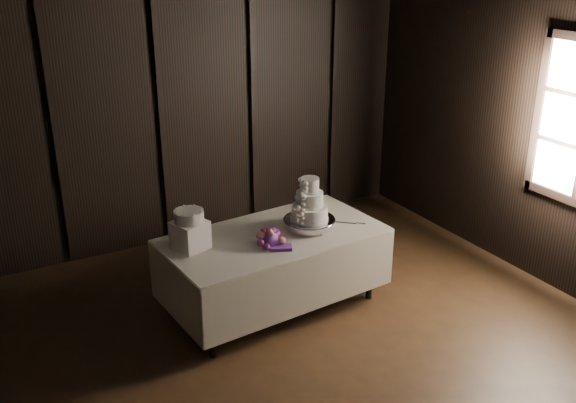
{
  "coord_description": "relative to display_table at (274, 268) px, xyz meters",
  "views": [
    {
      "loc": [
        -2.07,
        -3.06,
        3.22
      ],
      "look_at": [
        0.52,
        1.6,
        1.05
      ],
      "focal_mm": 40.0,
      "sensor_mm": 36.0,
      "label": 1
    }
  ],
  "objects": [
    {
      "name": "room",
      "position": [
        -0.37,
        -1.6,
        1.08
      ],
      "size": [
        6.08,
        7.08,
        3.08
      ],
      "color": "black",
      "rests_on": "ground"
    },
    {
      "name": "display_table",
      "position": [
        0.0,
        0.0,
        0.0
      ],
      "size": [
        2.07,
        1.2,
        0.76
      ],
      "rotation": [
        0.0,
        0.0,
        0.08
      ],
      "color": "silver",
      "rests_on": "ground"
    },
    {
      "name": "cake_stand",
      "position": [
        0.35,
        -0.04,
        0.39
      ],
      "size": [
        0.55,
        0.55,
        0.09
      ],
      "primitive_type": "cylinder",
      "rotation": [
        0.0,
        0.0,
        0.14
      ],
      "color": "silver",
      "rests_on": "display_table"
    },
    {
      "name": "wedding_cake",
      "position": [
        0.32,
        -0.06,
        0.59
      ],
      "size": [
        0.39,
        0.34,
        0.4
      ],
      "rotation": [
        0.0,
        0.0,
        0.36
      ],
      "color": "white",
      "rests_on": "cake_stand"
    },
    {
      "name": "bouquet",
      "position": [
        -0.14,
        -0.18,
        0.41
      ],
      "size": [
        0.44,
        0.49,
        0.19
      ],
      "primitive_type": null,
      "rotation": [
        0.0,
        0.0,
        -0.43
      ],
      "color": "#B44A4D",
      "rests_on": "display_table"
    },
    {
      "name": "box_pedestal",
      "position": [
        -0.76,
        0.1,
        0.47
      ],
      "size": [
        0.33,
        0.33,
        0.25
      ],
      "primitive_type": "cube",
      "rotation": [
        0.0,
        0.0,
        0.35
      ],
      "color": "white",
      "rests_on": "display_table"
    },
    {
      "name": "small_cake",
      "position": [
        -0.76,
        0.1,
        0.64
      ],
      "size": [
        0.27,
        0.27,
        0.1
      ],
      "primitive_type": "cylinder",
      "rotation": [
        0.0,
        0.0,
        0.07
      ],
      "color": "white",
      "rests_on": "box_pedestal"
    },
    {
      "name": "cake_knife",
      "position": [
        0.67,
        -0.09,
        0.35
      ],
      "size": [
        0.29,
        0.26,
        0.01
      ],
      "primitive_type": "cube",
      "rotation": [
        0.0,
        0.0,
        -0.73
      ],
      "color": "silver",
      "rests_on": "display_table"
    }
  ]
}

